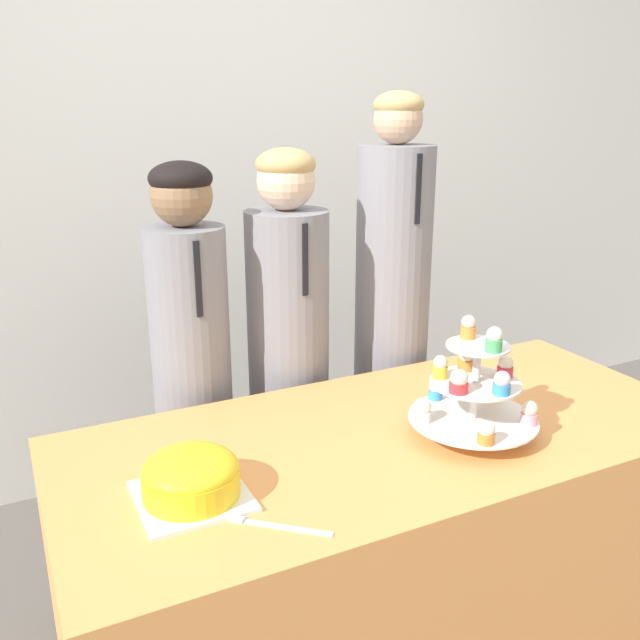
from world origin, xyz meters
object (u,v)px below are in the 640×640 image
Objects in this scene: cupcake_stand at (475,389)px; round_cake at (191,477)px; student_1 at (289,375)px; student_2 at (391,336)px; student_0 at (194,393)px; cake_knife at (248,522)px.

round_cake is at bearing 177.46° from cupcake_stand.
student_1 is 0.90× the size of student_2.
student_1 is at bearing 51.06° from round_cake.
round_cake is 0.67m from student_0.
student_2 is at bearing 83.61° from cake_knife.
round_cake is at bearing -145.14° from student_2.
cupcake_stand is 0.23× the size of student_1.
student_1 is 0.41m from student_2.
cupcake_stand is at bearing -50.10° from student_0.
cake_knife is 1.14m from student_2.
student_1 is (0.44, 0.78, -0.04)m from cake_knife.
student_1 is (0.33, 0.00, 0.00)m from student_0.
student_0 is (0.19, 0.64, -0.09)m from round_cake.
student_2 reaches higher than student_1.
student_2 is at bearing 0.00° from student_1.
cake_knife is 0.14× the size of student_2.
cake_knife is at bearing -137.10° from student_2.
round_cake is 0.17m from cake_knife.
student_2 is at bearing 0.00° from student_0.
round_cake is at bearing -128.94° from student_1.
cupcake_stand is 0.24× the size of student_0.
student_1 is at bearing -180.00° from student_2.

